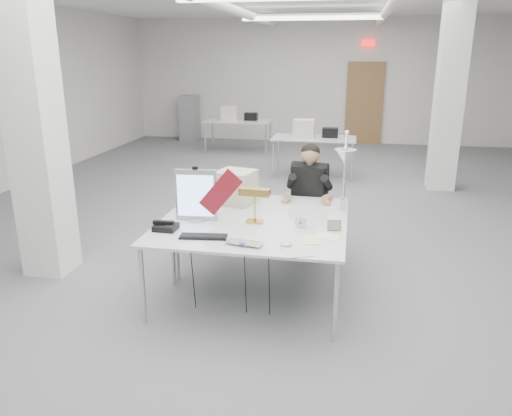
{
  "coord_description": "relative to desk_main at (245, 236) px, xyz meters",
  "views": [
    {
      "loc": [
        0.89,
        -6.62,
        2.32
      ],
      "look_at": [
        0.01,
        -2.0,
        0.85
      ],
      "focal_mm": 35.0,
      "sensor_mm": 36.0,
      "label": 1
    }
  ],
  "objects": [
    {
      "name": "architect_lamp",
      "position": [
        0.85,
        0.69,
        0.45
      ],
      "size": [
        0.41,
        0.73,
        0.88
      ],
      "primitive_type": null,
      "rotation": [
        0.0,
        0.0,
        0.27
      ],
      "color": "silver",
      "rests_on": "desk_second"
    },
    {
      "name": "bankers_lamp",
      "position": [
        0.03,
        0.35,
        0.17
      ],
      "size": [
        0.29,
        0.14,
        0.32
      ],
      "primitive_type": null,
      "rotation": [
        0.0,
        0.0,
        -0.09
      ],
      "color": "gold",
      "rests_on": "desk_main"
    },
    {
      "name": "filing_cabinet",
      "position": [
        -3.5,
        9.15,
        -0.14
      ],
      "size": [
        0.45,
        0.55,
        1.2
      ],
      "primitive_type": "cube",
      "color": "gray",
      "rests_on": "room_shell"
    },
    {
      "name": "bg_desk_b",
      "position": [
        -1.8,
        7.7,
        0.0
      ],
      "size": [
        1.6,
        0.8,
        0.02
      ],
      "primitive_type": "cube",
      "color": "silver",
      "rests_on": "room_shell"
    },
    {
      "name": "paper_stack_a",
      "position": [
        0.49,
        -0.28,
        0.02
      ],
      "size": [
        0.34,
        0.39,
        0.01
      ],
      "primitive_type": "cube",
      "rotation": [
        0.0,
        0.0,
        0.39
      ],
      "color": "silver",
      "rests_on": "desk_main"
    },
    {
      "name": "keyboard",
      "position": [
        -0.34,
        -0.14,
        0.02
      ],
      "size": [
        0.43,
        0.18,
        0.02
      ],
      "primitive_type": "cube",
      "rotation": [
        0.0,
        0.0,
        0.11
      ],
      "color": "black",
      "rests_on": "desk_main"
    },
    {
      "name": "desk_main",
      "position": [
        0.0,
        0.0,
        0.0
      ],
      "size": [
        1.8,
        0.9,
        0.02
      ],
      "primitive_type": "cube",
      "color": "silver",
      "rests_on": "room_shell"
    },
    {
      "name": "picture_frame_left",
      "position": [
        -0.68,
        0.37,
        0.06
      ],
      "size": [
        0.13,
        0.05,
        0.1
      ],
      "primitive_type": "cube",
      "rotation": [
        -0.21,
        0.0,
        0.13
      ],
      "color": "#AA8249",
      "rests_on": "desk_main"
    },
    {
      "name": "desk_phone",
      "position": [
        -0.74,
        -0.01,
        0.04
      ],
      "size": [
        0.21,
        0.19,
        0.05
      ],
      "primitive_type": "cube",
      "rotation": [
        0.0,
        0.0,
        -0.03
      ],
      "color": "black",
      "rests_on": "desk_main"
    },
    {
      "name": "paper_stack_c",
      "position": [
        0.75,
        0.09,
        0.02
      ],
      "size": [
        0.26,
        0.24,
        0.01
      ],
      "primitive_type": "cube",
      "rotation": [
        0.0,
        0.0,
        -0.63
      ],
      "color": "white",
      "rests_on": "desk_main"
    },
    {
      "name": "picture_frame_right",
      "position": [
        0.79,
        0.26,
        0.06
      ],
      "size": [
        0.13,
        0.05,
        0.1
      ],
      "primitive_type": "cube",
      "rotation": [
        -0.21,
        0.0,
        0.17
      ],
      "color": "#B2834C",
      "rests_on": "desk_main"
    },
    {
      "name": "desk_second",
      "position": [
        0.0,
        0.9,
        0.0
      ],
      "size": [
        1.8,
        0.9,
        0.02
      ],
      "primitive_type": "cube",
      "color": "silver",
      "rests_on": "room_shell"
    },
    {
      "name": "room_shell",
      "position": [
        0.04,
        2.63,
        0.95
      ],
      "size": [
        10.04,
        14.04,
        3.24
      ],
      "color": "#5B5B5E",
      "rests_on": "ground"
    },
    {
      "name": "beige_monitor",
      "position": [
        -0.3,
        0.96,
        0.19
      ],
      "size": [
        0.45,
        0.44,
        0.36
      ],
      "primitive_type": "cube",
      "rotation": [
        0.0,
        0.0,
        -0.25
      ],
      "color": "#BDB69D",
      "rests_on": "desk_second"
    },
    {
      "name": "mouse",
      "position": [
        0.4,
        -0.22,
        0.03
      ],
      "size": [
        0.11,
        0.09,
        0.04
      ],
      "primitive_type": "ellipsoid",
      "rotation": [
        0.0,
        0.0,
        -0.34
      ],
      "color": "silver",
      "rests_on": "desk_main"
    },
    {
      "name": "laptop",
      "position": [
        0.04,
        -0.29,
        0.03
      ],
      "size": [
        0.35,
        0.26,
        0.03
      ],
      "primitive_type": "imported",
      "rotation": [
        0.0,
        0.0,
        -0.18
      ],
      "color": "#AEAEB3",
      "rests_on": "desk_main"
    },
    {
      "name": "bg_desk_a",
      "position": [
        0.2,
        5.5,
        0.0
      ],
      "size": [
        1.6,
        0.8,
        0.02
      ],
      "primitive_type": "cube",
      "color": "silver",
      "rests_on": "room_shell"
    },
    {
      "name": "desk_clock",
      "position": [
        0.47,
        0.3,
        0.06
      ],
      "size": [
        0.1,
        0.05,
        0.1
      ],
      "primitive_type": "cylinder",
      "rotation": [
        1.57,
        0.0,
        -0.19
      ],
      "color": "#BBBABF",
      "rests_on": "desk_main"
    },
    {
      "name": "monitor",
      "position": [
        -0.54,
        0.32,
        0.27
      ],
      "size": [
        0.41,
        0.07,
        0.51
      ],
      "primitive_type": "cube",
      "rotation": [
        0.0,
        0.0,
        0.08
      ],
      "color": "#AAAAAF",
      "rests_on": "desk_main"
    },
    {
      "name": "pennant",
      "position": [
        -0.29,
        0.28,
        0.32
      ],
      "size": [
        0.44,
        0.01,
        0.47
      ],
      "primitive_type": "cube",
      "rotation": [
        0.0,
        -0.87,
        0.01
      ],
      "color": "maroon",
      "rests_on": "monitor"
    },
    {
      "name": "office_chair",
      "position": [
        0.45,
        1.51,
        -0.27
      ],
      "size": [
        0.54,
        0.54,
        0.95
      ],
      "primitive_type": null,
      "rotation": [
        0.0,
        0.0,
        -0.17
      ],
      "color": "black",
      "rests_on": "room_shell"
    },
    {
      "name": "seated_person",
      "position": [
        0.45,
        1.46,
        0.16
      ],
      "size": [
        0.63,
        0.74,
        0.99
      ],
      "primitive_type": null,
      "rotation": [
        0.0,
        0.0,
        -0.17
      ],
      "color": "black",
      "rests_on": "office_chair"
    },
    {
      "name": "paper_stack_b",
      "position": [
        0.61,
        -0.03,
        0.02
      ],
      "size": [
        0.18,
        0.24,
        0.01
      ],
      "primitive_type": "cube",
      "rotation": [
        0.0,
        0.0,
        0.07
      ],
      "color": "#FFF798",
      "rests_on": "desk_main"
    }
  ]
}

